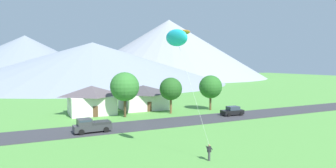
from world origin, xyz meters
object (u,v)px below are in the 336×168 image
Objects in this scene: tree_left_of_center at (171,89)px; pickup_truck_charcoal_west_side at (91,125)px; parked_car_black_west_end at (232,111)px; kite_flyer_with_kite at (177,40)px; tree_center at (125,87)px; house_leftmost at (143,97)px; house_left_center at (92,99)px; tree_near_left at (211,87)px.

pickup_truck_charcoal_west_side is at bearing -151.21° from tree_left_of_center.
kite_flyer_with_kite reaches higher than parked_car_black_west_end.
kite_flyer_with_kite is at bearing -94.18° from tree_center.
tree_center is at bearing -130.78° from house_leftmost.
house_left_center is 15.38m from tree_left_of_center.
tree_left_of_center is at bearing -67.63° from house_leftmost.
tree_left_of_center is 1.65× the size of parked_car_black_west_end.
pickup_truck_charcoal_west_side is (-17.01, -9.35, -3.74)m from tree_left_of_center.
parked_car_black_west_end is 0.81× the size of pickup_truck_charcoal_west_side.
kite_flyer_with_kite is at bearing -104.22° from house_leftmost.
parked_car_black_west_end is at bearing -49.60° from house_leftmost.
house_leftmost is 21.82m from pickup_truck_charcoal_west_side.
house_leftmost is at bearing 149.66° from tree_near_left.
house_leftmost is at bearing 112.37° from tree_left_of_center.
tree_center is (-18.49, -0.02, 0.69)m from tree_near_left.
house_leftmost is 14.40m from tree_near_left.
parked_car_black_west_end is at bearing -37.59° from tree_left_of_center.
kite_flyer_with_kite reaches higher than pickup_truck_charcoal_west_side.
parked_car_black_west_end is (9.32, -7.17, -3.93)m from tree_left_of_center.
parked_car_black_west_end is at bearing 40.04° from kite_flyer_with_kite.
tree_center reaches higher than house_left_center.
tree_near_left is at bearing 90.42° from parked_car_black_west_end.
house_leftmost is at bearing 7.60° from house_left_center.
tree_center is (4.86, -5.73, 2.71)m from house_left_center.
house_left_center is 15.57m from pickup_truck_charcoal_west_side.
tree_center is 0.62× the size of kite_flyer_with_kite.
tree_near_left is 1.04× the size of tree_left_of_center.
pickup_truck_charcoal_west_side is at bearing -130.05° from house_leftmost.
house_left_center is at bearing 150.94° from parked_car_black_west_end.
tree_near_left is at bearing 19.83° from pickup_truck_charcoal_west_side.
house_left_center is 31.66m from kite_flyer_with_kite.
house_leftmost is at bearing 49.22° from tree_center.
house_leftmost is 0.73× the size of kite_flyer_with_kite.
house_left_center is at bearing 79.10° from pickup_truck_charcoal_west_side.
pickup_truck_charcoal_west_side is (-26.33, -2.18, 0.19)m from parked_car_black_west_end.
pickup_truck_charcoal_west_side is at bearing -175.28° from parked_car_black_west_end.
pickup_truck_charcoal_west_side is 0.39× the size of kite_flyer_with_kite.
tree_center is at bearing 179.36° from tree_left_of_center.
tree_center is at bearing 50.52° from pickup_truck_charcoal_west_side.
tree_near_left is (23.36, -5.71, 2.02)m from house_left_center.
kite_flyer_with_kite is (-20.32, -17.08, 11.32)m from parked_car_black_west_end.
house_left_center is at bearing -172.40° from house_leftmost.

